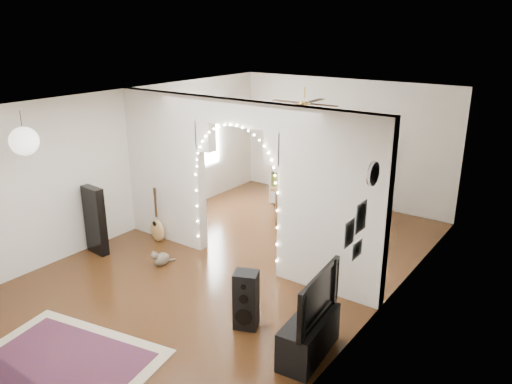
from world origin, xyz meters
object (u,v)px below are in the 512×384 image
Objects in this scene: dining_chair_left at (326,218)px; dining_chair_right at (360,214)px; acoustic_guitar at (157,222)px; dining_table at (308,193)px; floor_speaker at (246,300)px; bookcase at (303,175)px; media_console at (309,336)px.

dining_chair_right reaches higher than dining_chair_left.
acoustic_guitar is 0.70× the size of dining_table.
dining_chair_right is at bearing 26.94° from dining_chair_left.
floor_speaker is 1.44× the size of dining_chair_right.
bookcase is 1.51m from dining_chair_right.
floor_speaker is 0.64× the size of dining_table.
acoustic_guitar is 1.11× the size of floor_speaker.
media_console is 1.83× the size of dining_chair_right.
bookcase is at bearing 125.02° from dining_chair_left.
bookcase is at bearing 74.13° from acoustic_guitar.
media_console is at bearing -67.22° from dining_chair_right.
media_console is 5.05m from bookcase.
acoustic_guitar is at bearing 134.03° from floor_speaker.
acoustic_guitar is 0.57× the size of bookcase.
bookcase is 1.23× the size of dining_table.
floor_speaker is 3.65m from dining_table.
bookcase is (-1.64, 4.25, 0.37)m from floor_speaker.
media_console is at bearing -25.41° from floor_speaker.
media_console is (0.96, -0.04, -0.14)m from floor_speaker.
media_console is 2.03× the size of dining_chair_left.
dining_chair_right is at bearing 100.91° from media_console.
dining_chair_left is at bearing -127.79° from dining_chair_right.
dining_table is at bearing -44.55° from bookcase.
bookcase reaches higher than dining_chair_left.
dining_table is (-1.09, 3.47, 0.29)m from floor_speaker.
floor_speaker is 1.60× the size of dining_chair_left.
dining_chair_left is (-0.71, 3.57, -0.17)m from floor_speaker.
floor_speaker is 0.52× the size of bookcase.
acoustic_guitar is 2.92m from dining_table.
bookcase reaches higher than dining_chair_right.
dining_chair_right is at bearing 37.14° from dining_table.
dining_chair_left is (-1.67, 3.61, -0.03)m from media_console.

